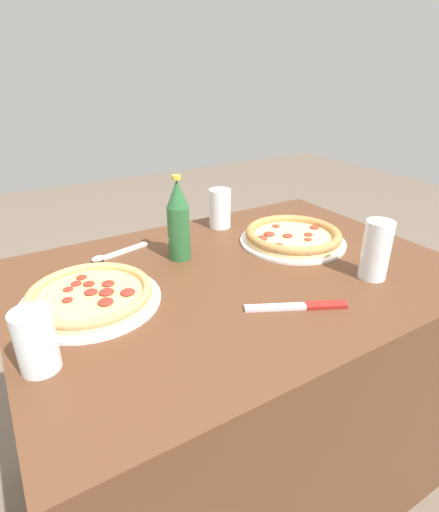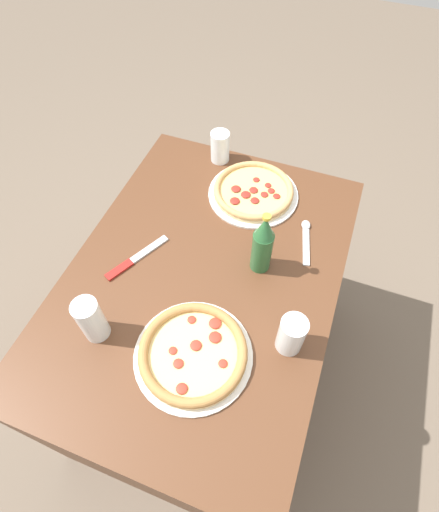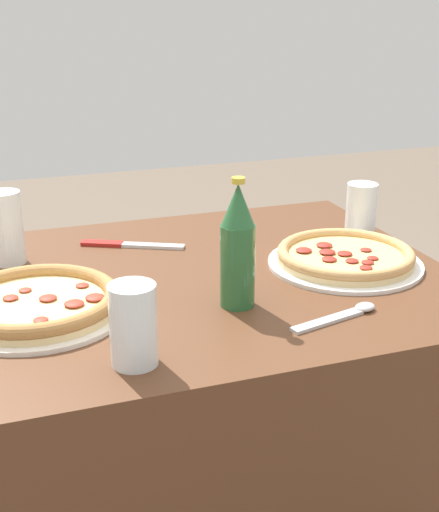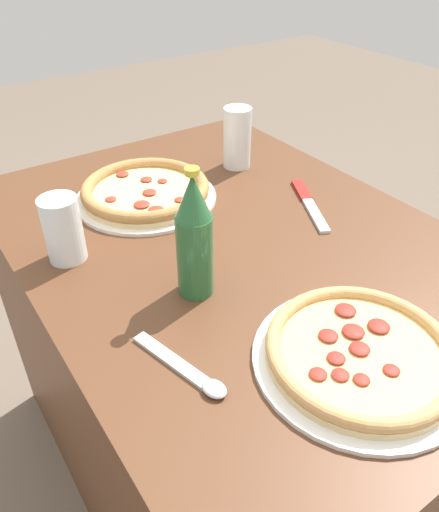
{
  "view_description": "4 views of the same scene",
  "coord_description": "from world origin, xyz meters",
  "views": [
    {
      "loc": [
        -0.51,
        -0.75,
        1.24
      ],
      "look_at": [
        -0.03,
        0.04,
        0.8
      ],
      "focal_mm": 28.0,
      "sensor_mm": 36.0,
      "label": 1
    },
    {
      "loc": [
        0.58,
        0.27,
        1.76
      ],
      "look_at": [
        -0.06,
        0.03,
        0.79
      ],
      "focal_mm": 28.0,
      "sensor_mm": 36.0,
      "label": 2
    },
    {
      "loc": [
        0.31,
        1.21,
        1.27
      ],
      "look_at": [
        -0.09,
        0.07,
        0.83
      ],
      "focal_mm": 50.0,
      "sensor_mm": 36.0,
      "label": 3
    },
    {
      "loc": [
        -0.66,
        0.49,
        1.3
      ],
      "look_at": [
        -0.08,
        0.09,
        0.8
      ],
      "focal_mm": 35.0,
      "sensor_mm": 36.0,
      "label": 4
    }
  ],
  "objects": [
    {
      "name": "ground_plane",
      "position": [
        0.0,
        0.0,
        0.0
      ],
      "size": [
        8.0,
        8.0,
        0.0
      ],
      "primitive_type": "plane",
      "color": "#6B5B4C"
    },
    {
      "name": "knife",
      "position": [
        0.02,
        -0.21,
        0.77
      ],
      "size": [
        0.21,
        0.12,
        0.01
      ],
      "color": "maroon",
      "rests_on": "table"
    },
    {
      "name": "pizza_veggie",
      "position": [
        -0.36,
        0.04,
        0.78
      ],
      "size": [
        0.31,
        0.31,
        0.04
      ],
      "color": "white",
      "rests_on": "table"
    },
    {
      "name": "glass_water",
      "position": [
        -0.49,
        -0.13,
        0.81
      ],
      "size": [
        0.07,
        0.07,
        0.11
      ],
      "color": "white",
      "rests_on": "table"
    },
    {
      "name": "glass_iced_tea",
      "position": [
        0.12,
        0.29,
        0.82
      ],
      "size": [
        0.07,
        0.07,
        0.12
      ],
      "color": "white",
      "rests_on": "table"
    },
    {
      "name": "glass_red_wine",
      "position": [
        0.27,
        -0.2,
        0.83
      ],
      "size": [
        0.07,
        0.07,
        0.15
      ],
      "color": "white",
      "rests_on": "table"
    },
    {
      "name": "table",
      "position": [
        0.0,
        0.0,
        0.38
      ],
      "size": [
        1.1,
        0.78,
        0.76
      ],
      "color": "#56331E",
      "rests_on": "ground_plane"
    },
    {
      "name": "pizza_margherita",
      "position": [
        0.24,
        0.07,
        0.78
      ],
      "size": [
        0.31,
        0.31,
        0.04
      ],
      "color": "silver",
      "rests_on": "table"
    },
    {
      "name": "beer_bottle",
      "position": [
        -0.09,
        0.15,
        0.87
      ],
      "size": [
        0.06,
        0.06,
        0.23
      ],
      "color": "#286033",
      "rests_on": "table"
    },
    {
      "name": "spoon",
      "position": [
        -0.24,
        0.25,
        0.77
      ],
      "size": [
        0.18,
        0.07,
        0.01
      ],
      "color": "silver",
      "rests_on": "table"
    }
  ]
}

